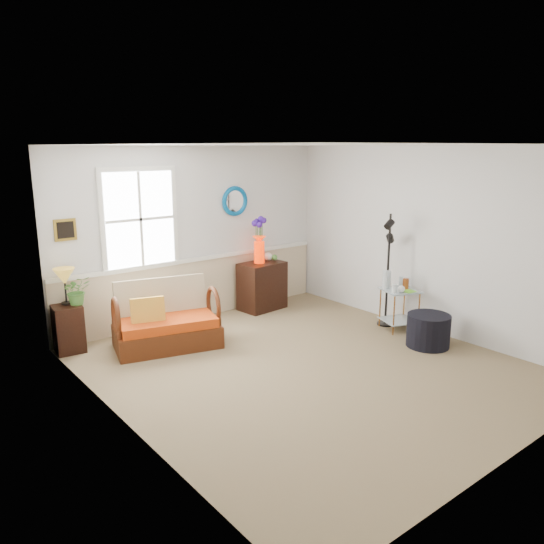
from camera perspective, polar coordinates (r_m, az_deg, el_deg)
floor at (r=6.48m, az=3.76°, el=-10.15°), size 4.50×5.00×0.01m
ceiling at (r=5.95m, az=4.15°, el=13.50°), size 4.50×5.00×0.01m
walls at (r=6.08m, az=3.94°, el=1.16°), size 4.51×5.01×2.60m
wainscot at (r=8.23m, az=-7.91°, el=-1.79°), size 4.46×0.02×0.90m
chair_rail at (r=8.11m, az=-7.98°, el=1.40°), size 4.46×0.04×0.06m
window at (r=7.59m, az=-14.01°, el=5.52°), size 1.14×0.06×1.44m
picture at (r=7.24m, az=-21.37°, el=4.25°), size 0.28×0.03×0.28m
mirror at (r=8.37m, az=-4.05°, el=7.62°), size 0.47×0.07×0.47m
loveseat at (r=7.08m, az=-11.30°, el=-4.57°), size 1.48×1.07×0.87m
throw_pillow at (r=6.97m, az=-13.20°, el=-4.42°), size 0.44×0.22×0.43m
lamp_stand at (r=7.30m, az=-21.04°, el=-5.72°), size 0.38×0.38×0.61m
table_lamp at (r=7.18m, az=-21.36°, el=-1.50°), size 0.33×0.33×0.48m
potted_plant at (r=7.19m, az=-20.23°, el=-2.19°), size 0.33×0.37×0.29m
cabinet at (r=8.57m, az=-1.08°, el=-1.51°), size 0.75×0.52×0.77m
flower_vase at (r=8.41m, az=-1.38°, el=3.40°), size 0.23×0.23×0.72m
side_table at (r=7.85m, az=13.51°, el=-3.94°), size 0.61×0.61×0.59m
tabletop_items at (r=7.73m, az=13.35°, el=-0.88°), size 0.49×0.49×0.27m
floor_lamp at (r=7.87m, az=12.35°, el=0.16°), size 0.24×0.24×1.65m
ottoman at (r=7.33m, az=16.46°, el=-6.05°), size 0.71×0.71×0.43m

